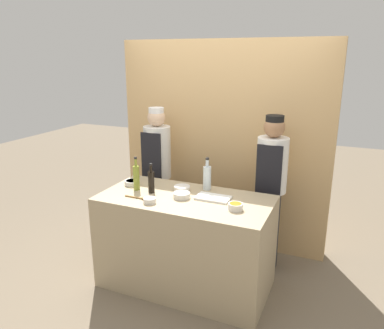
{
  "coord_description": "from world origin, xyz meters",
  "views": [
    {
      "loc": [
        1.37,
        -3.0,
        2.23
      ],
      "look_at": [
        0.0,
        0.16,
        1.21
      ],
      "focal_mm": 35.0,
      "sensor_mm": 36.0,
      "label": 1
    }
  ],
  "objects_px": {
    "sauce_bowl_orange": "(235,206)",
    "bottle_oil": "(136,177)",
    "sauce_bowl_purple": "(182,188)",
    "sauce_bowl_red": "(150,200)",
    "bottle_soy": "(151,181)",
    "chef_right": "(271,186)",
    "wooden_spoon": "(138,197)",
    "chef_left": "(158,171)",
    "cutting_board": "(213,198)",
    "sauce_bowl_green": "(132,182)",
    "bottle_clear": "(207,177)",
    "sauce_bowl_brown": "(182,195)"
  },
  "relations": [
    {
      "from": "sauce_bowl_orange",
      "to": "sauce_bowl_red",
      "type": "height_order",
      "value": "sauce_bowl_orange"
    },
    {
      "from": "cutting_board",
      "to": "bottle_soy",
      "type": "relative_size",
      "value": 1.08
    },
    {
      "from": "sauce_bowl_brown",
      "to": "bottle_soy",
      "type": "height_order",
      "value": "bottle_soy"
    },
    {
      "from": "sauce_bowl_orange",
      "to": "bottle_oil",
      "type": "height_order",
      "value": "bottle_oil"
    },
    {
      "from": "bottle_clear",
      "to": "sauce_bowl_purple",
      "type": "bearing_deg",
      "value": -147.35
    },
    {
      "from": "sauce_bowl_orange",
      "to": "cutting_board",
      "type": "bearing_deg",
      "value": 148.28
    },
    {
      "from": "sauce_bowl_purple",
      "to": "sauce_bowl_red",
      "type": "bearing_deg",
      "value": -108.6
    },
    {
      "from": "sauce_bowl_orange",
      "to": "sauce_bowl_red",
      "type": "relative_size",
      "value": 1.15
    },
    {
      "from": "wooden_spoon",
      "to": "chef_left",
      "type": "distance_m",
      "value": 0.93
    },
    {
      "from": "sauce_bowl_green",
      "to": "bottle_oil",
      "type": "distance_m",
      "value": 0.19
    },
    {
      "from": "cutting_board",
      "to": "chef_right",
      "type": "height_order",
      "value": "chef_right"
    },
    {
      "from": "cutting_board",
      "to": "bottle_clear",
      "type": "xyz_separation_m",
      "value": [
        -0.15,
        0.22,
        0.12
      ]
    },
    {
      "from": "sauce_bowl_orange",
      "to": "sauce_bowl_green",
      "type": "bearing_deg",
      "value": 170.26
    },
    {
      "from": "sauce_bowl_purple",
      "to": "chef_left",
      "type": "bearing_deg",
      "value": 136.57
    },
    {
      "from": "cutting_board",
      "to": "chef_left",
      "type": "distance_m",
      "value": 1.11
    },
    {
      "from": "sauce_bowl_purple",
      "to": "bottle_clear",
      "type": "height_order",
      "value": "bottle_clear"
    },
    {
      "from": "bottle_soy",
      "to": "chef_left",
      "type": "relative_size",
      "value": 0.18
    },
    {
      "from": "sauce_bowl_purple",
      "to": "chef_right",
      "type": "xyz_separation_m",
      "value": [
        0.77,
        0.53,
        -0.05
      ]
    },
    {
      "from": "sauce_bowl_red",
      "to": "chef_left",
      "type": "distance_m",
      "value": 1.03
    },
    {
      "from": "sauce_bowl_red",
      "to": "chef_right",
      "type": "distance_m",
      "value": 1.31
    },
    {
      "from": "bottle_oil",
      "to": "wooden_spoon",
      "type": "bearing_deg",
      "value": -54.7
    },
    {
      "from": "cutting_board",
      "to": "bottle_oil",
      "type": "distance_m",
      "value": 0.8
    },
    {
      "from": "cutting_board",
      "to": "chef_left",
      "type": "bearing_deg",
      "value": 146.25
    },
    {
      "from": "bottle_oil",
      "to": "chef_left",
      "type": "height_order",
      "value": "chef_left"
    },
    {
      "from": "sauce_bowl_orange",
      "to": "wooden_spoon",
      "type": "relative_size",
      "value": 0.56
    },
    {
      "from": "bottle_soy",
      "to": "chef_right",
      "type": "distance_m",
      "value": 1.24
    },
    {
      "from": "sauce_bowl_purple",
      "to": "bottle_clear",
      "type": "xyz_separation_m",
      "value": [
        0.21,
        0.14,
        0.1
      ]
    },
    {
      "from": "sauce_bowl_brown",
      "to": "sauce_bowl_red",
      "type": "bearing_deg",
      "value": -132.76
    },
    {
      "from": "sauce_bowl_red",
      "to": "wooden_spoon",
      "type": "relative_size",
      "value": 0.49
    },
    {
      "from": "sauce_bowl_brown",
      "to": "bottle_soy",
      "type": "distance_m",
      "value": 0.34
    },
    {
      "from": "sauce_bowl_orange",
      "to": "chef_right",
      "type": "height_order",
      "value": "chef_right"
    },
    {
      "from": "chef_right",
      "to": "bottle_clear",
      "type": "bearing_deg",
      "value": -144.42
    },
    {
      "from": "sauce_bowl_orange",
      "to": "cutting_board",
      "type": "xyz_separation_m",
      "value": [
        -0.27,
        0.17,
        -0.02
      ]
    },
    {
      "from": "sauce_bowl_orange",
      "to": "chef_right",
      "type": "bearing_deg",
      "value": 79.63
    },
    {
      "from": "sauce_bowl_green",
      "to": "chef_right",
      "type": "bearing_deg",
      "value": 23.8
    },
    {
      "from": "sauce_bowl_purple",
      "to": "bottle_oil",
      "type": "height_order",
      "value": "bottle_oil"
    },
    {
      "from": "sauce_bowl_red",
      "to": "bottle_oil",
      "type": "distance_m",
      "value": 0.4
    },
    {
      "from": "cutting_board",
      "to": "bottle_oil",
      "type": "xyz_separation_m",
      "value": [
        -0.79,
        -0.07,
        0.12
      ]
    },
    {
      "from": "bottle_soy",
      "to": "chef_left",
      "type": "height_order",
      "value": "chef_left"
    },
    {
      "from": "sauce_bowl_red",
      "to": "chef_left",
      "type": "bearing_deg",
      "value": 114.41
    },
    {
      "from": "sauce_bowl_orange",
      "to": "wooden_spoon",
      "type": "xyz_separation_m",
      "value": [
        -0.91,
        -0.11,
        -0.02
      ]
    },
    {
      "from": "sauce_bowl_orange",
      "to": "bottle_soy",
      "type": "height_order",
      "value": "bottle_soy"
    },
    {
      "from": "bottle_clear",
      "to": "bottle_soy",
      "type": "relative_size",
      "value": 1.11
    },
    {
      "from": "sauce_bowl_purple",
      "to": "bottle_oil",
      "type": "bearing_deg",
      "value": -159.99
    },
    {
      "from": "cutting_board",
      "to": "wooden_spoon",
      "type": "distance_m",
      "value": 0.7
    },
    {
      "from": "sauce_bowl_orange",
      "to": "sauce_bowl_brown",
      "type": "bearing_deg",
      "value": 172.57
    },
    {
      "from": "sauce_bowl_orange",
      "to": "chef_left",
      "type": "bearing_deg",
      "value": 146.7
    },
    {
      "from": "cutting_board",
      "to": "sauce_bowl_brown",
      "type": "bearing_deg",
      "value": -161.4
    },
    {
      "from": "sauce_bowl_green",
      "to": "cutting_board",
      "type": "xyz_separation_m",
      "value": [
        0.9,
        -0.04,
        -0.02
      ]
    },
    {
      "from": "sauce_bowl_purple",
      "to": "bottle_oil",
      "type": "xyz_separation_m",
      "value": [
        -0.43,
        -0.16,
        0.1
      ]
    }
  ]
}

